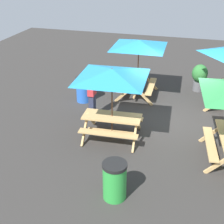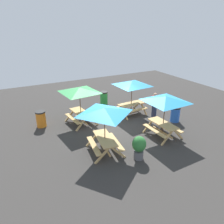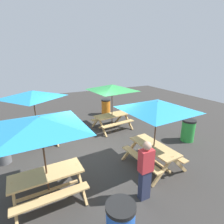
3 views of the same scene
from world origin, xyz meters
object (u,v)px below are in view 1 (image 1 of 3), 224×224
object	(u,v)px
picnic_table_2	(112,79)
trash_bin_green	(115,180)
potted_plant_0	(200,76)
person_standing	(92,94)
picnic_table_3	(139,48)
trash_bin_blue	(83,89)

from	to	relation	value
picnic_table_2	trash_bin_green	bearing A→B (deg)	-76.14
picnic_table_2	potted_plant_0	size ratio (longest dim) A/B	2.48
trash_bin_green	person_standing	bearing A→B (deg)	-153.78
picnic_table_2	picnic_table_3	distance (m)	3.39
picnic_table_2	person_standing	xyz separation A→B (m)	(-1.15, -1.05, -1.10)
picnic_table_2	potted_plant_0	distance (m)	5.38
picnic_table_2	trash_bin_blue	distance (m)	3.28
person_standing	potted_plant_0	bearing A→B (deg)	-46.17
picnic_table_2	trash_bin_blue	bearing A→B (deg)	124.91
picnic_table_3	trash_bin_blue	bearing A→B (deg)	-61.86
potted_plant_0	person_standing	bearing A→B (deg)	-45.90
person_standing	trash_bin_green	bearing A→B (deg)	-154.05
picnic_table_3	trash_bin_green	distance (m)	6.20
trash_bin_blue	person_standing	bearing A→B (deg)	33.37
trash_bin_green	potted_plant_0	world-z (taller)	potted_plant_0
picnic_table_2	potted_plant_0	bearing A→B (deg)	58.22
picnic_table_3	picnic_table_2	bearing A→B (deg)	-3.54
trash_bin_blue	person_standing	distance (m)	1.43
potted_plant_0	trash_bin_green	bearing A→B (deg)	-13.34
trash_bin_green	trash_bin_blue	distance (m)	5.53
picnic_table_3	person_standing	size ratio (longest dim) A/B	1.69
potted_plant_0	person_standing	xyz separation A→B (m)	(3.43, -3.54, 0.23)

